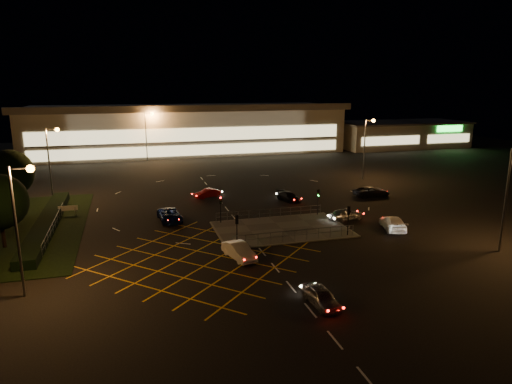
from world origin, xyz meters
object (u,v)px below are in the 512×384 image
object	(u,v)px
signal_sw	(237,224)
car_queue_white	(239,251)
car_left_blue	(170,215)
signal_nw	(220,204)
car_right_silver	(346,214)
signal_se	(348,215)
car_far_dkgrey	(289,197)
car_east_grey	(372,192)
signal_ne	(318,197)
car_near_silver	(321,297)
car_circ_red	(207,193)
car_approach_white	(393,223)

from	to	relation	value
signal_sw	car_queue_white	world-z (taller)	signal_sw
signal_sw	car_left_blue	xyz separation A→B (m)	(-5.54, 10.52, -1.66)
signal_nw	car_right_silver	xyz separation A→B (m)	(14.48, -2.68, -1.66)
signal_se	signal_nw	bearing A→B (deg)	-33.65
car_left_blue	car_far_dkgrey	size ratio (longest dim) A/B	1.21
car_east_grey	car_far_dkgrey	bearing A→B (deg)	87.51
signal_se	car_queue_white	world-z (taller)	signal_se
signal_ne	signal_se	bearing A→B (deg)	-90.00
signal_nw	signal_ne	xyz separation A→B (m)	(12.00, 0.00, 0.00)
signal_se	signal_ne	world-z (taller)	same
car_far_dkgrey	car_east_grey	size ratio (longest dim) A/B	0.82
signal_nw	car_near_silver	bearing A→B (deg)	-81.95
car_near_silver	car_right_silver	bearing A→B (deg)	54.12
car_circ_red	car_approach_white	distance (m)	26.33
car_queue_white	car_approach_white	size ratio (longest dim) A/B	0.87
car_left_blue	signal_se	bearing A→B (deg)	-36.31
car_queue_white	car_circ_red	distance (m)	23.63
signal_se	car_east_grey	world-z (taller)	signal_se
signal_se	car_far_dkgrey	world-z (taller)	signal_se
signal_ne	car_approach_white	world-z (taller)	signal_ne
car_near_silver	signal_nw	bearing A→B (deg)	93.50
car_east_grey	car_circ_red	bearing A→B (deg)	77.33
signal_se	car_left_blue	size ratio (longest dim) A/B	0.62
car_approach_white	signal_sw	bearing A→B (deg)	18.71
signal_nw	signal_ne	bearing A→B (deg)	0.00
car_circ_red	car_east_grey	world-z (taller)	car_east_grey
signal_sw	car_approach_white	size ratio (longest dim) A/B	0.62
signal_sw	car_right_silver	size ratio (longest dim) A/B	0.76
car_queue_white	car_approach_white	distance (m)	18.73
car_approach_white	signal_ne	bearing A→B (deg)	-34.85
car_near_silver	car_left_blue	size ratio (longest dim) A/B	0.78
signal_nw	signal_ne	world-z (taller)	same
car_right_silver	signal_se	bearing A→B (deg)	145.73
signal_sw	car_circ_red	bearing A→B (deg)	-91.75
car_left_blue	signal_ne	bearing A→B (deg)	-13.57
signal_nw	car_far_dkgrey	distance (m)	13.59
signal_sw	car_circ_red	size ratio (longest dim) A/B	0.85
signal_se	car_far_dkgrey	bearing A→B (deg)	-86.56
signal_se	car_right_silver	bearing A→B (deg)	-115.03
car_near_silver	car_left_blue	world-z (taller)	car_left_blue
signal_se	car_queue_white	size ratio (longest dim) A/B	0.71
car_queue_white	car_far_dkgrey	bearing A→B (deg)	43.74
signal_se	car_east_grey	xyz separation A→B (m)	(11.26, 14.80, -1.65)
car_right_silver	car_circ_red	bearing A→B (deg)	32.96
signal_se	car_circ_red	world-z (taller)	signal_se
car_circ_red	car_queue_white	bearing A→B (deg)	-24.86
car_left_blue	car_east_grey	distance (m)	29.11
car_east_grey	car_approach_white	distance (m)	15.14
signal_nw	car_queue_white	world-z (taller)	signal_nw
car_circ_red	car_far_dkgrey	bearing A→B (deg)	42.79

